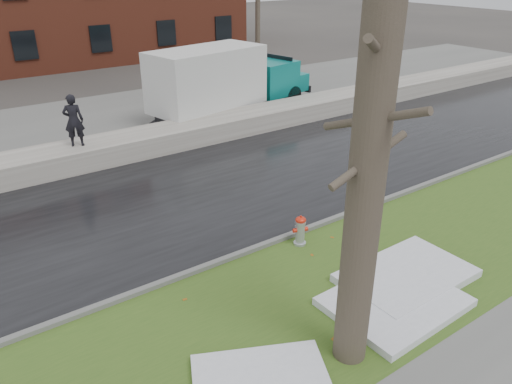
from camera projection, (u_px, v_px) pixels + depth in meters
ground at (294, 265)px, 11.31m from camera, size 120.00×120.00×0.00m
verge at (332, 292)px, 10.38m from camera, size 60.00×4.50×0.04m
road at (197, 195)px, 14.63m from camera, size 60.00×7.00×0.03m
parking_lot at (98, 123)px, 20.91m from camera, size 60.00×9.00×0.03m
curb at (268, 244)px, 12.02m from camera, size 60.00×0.15×0.14m
snowbank at (139, 143)px, 17.58m from camera, size 60.00×1.60×0.75m
bg_tree_right at (258, 3)px, 35.95m from camera, size 1.40×1.62×6.50m
fire_hydrant at (300, 229)px, 11.91m from camera, size 0.38×0.36×0.77m
tree at (368, 165)px, 7.23m from camera, size 1.47×1.76×7.09m
box_truck at (225, 80)px, 21.00m from camera, size 9.27×3.49×3.06m
worker at (74, 120)px, 15.94m from camera, size 0.73×0.60×1.71m
snow_patch_near at (395, 302)px, 9.93m from camera, size 2.65×2.07×0.16m
snow_patch_side at (407, 276)px, 10.73m from camera, size 2.81×1.81×0.18m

